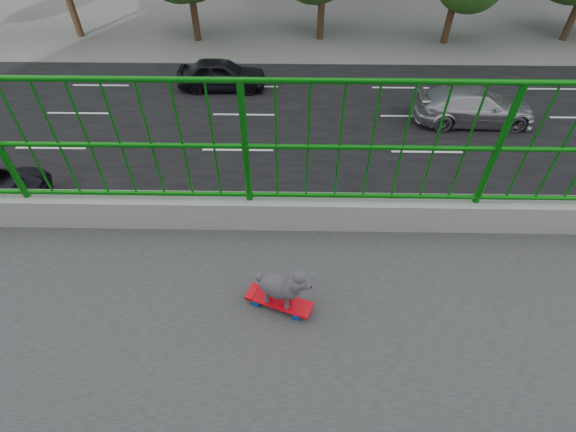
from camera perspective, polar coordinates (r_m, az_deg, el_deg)
The scene contains 6 objects.
road at distance 17.42m, azimuth -7.13°, elevation 9.23°, with size 18.00×90.00×0.02m, color black.
skateboard at distance 3.15m, azimuth -1.27°, elevation -12.01°, with size 0.32×0.54×0.07m.
poodle at distance 2.97m, azimuth -0.91°, elevation -9.82°, with size 0.27×0.41×0.36m.
car_3 at distance 20.76m, azimuth 24.84°, elevation 13.97°, with size 2.21×5.44×1.58m, color #98989D.
car_4 at distance 22.31m, azimuth -9.34°, elevation 19.18°, with size 1.81×4.51×1.54m, color black.
car_5 at distance 13.90m, azimuth 35.29°, elevation -6.36°, with size 1.70×4.88×1.61m, color #98989D.
Camera 1 is at (1.31, 2.39, 9.64)m, focal length 25.12 mm.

